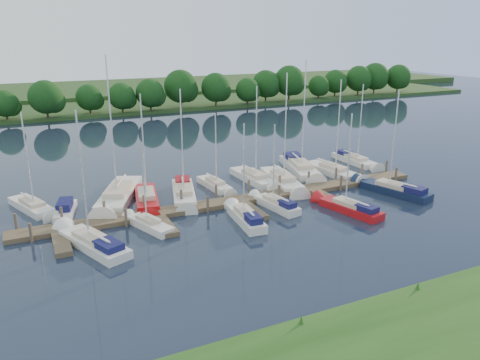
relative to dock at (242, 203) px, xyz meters
name	(u,v)px	position (x,y,z in m)	size (l,w,h in m)	color
ground	(281,234)	(0.00, -7.31, -0.20)	(260.00, 260.00, 0.00)	#192232
near_bank	(441,349)	(0.00, -23.31, 0.05)	(90.00, 10.00, 0.50)	#1E4814
dock	(242,203)	(0.00, 0.00, 0.00)	(40.00, 6.00, 0.40)	#4C3C2A
mooring_pilings	(237,195)	(0.00, 1.13, 0.40)	(38.24, 2.84, 2.00)	#473D33
far_shore	(109,104)	(0.00, 67.69, 0.10)	(180.00, 30.00, 0.60)	#29441A
distant_hill	(92,90)	(0.00, 92.69, 0.50)	(220.00, 40.00, 1.40)	#2A4C21
treeline	(140,92)	(4.02, 54.89, 3.88)	(147.86, 9.95, 8.01)	#38281C
sailboat_n_0	(33,208)	(-17.61, 6.59, 0.07)	(3.88, 7.23, 9.30)	silver
motorboat	(65,212)	(-15.11, 4.20, 0.14)	(2.43, 5.14, 1.60)	silver
sailboat_n_2	(118,197)	(-10.16, 6.13, 0.08)	(6.30, 10.91, 14.02)	silver
sailboat_n_3	(147,200)	(-7.89, 4.15, 0.08)	(3.27, 8.39, 10.68)	#AF1013
sailboat_n_4	(184,195)	(-4.25, 4.09, 0.13)	(3.89, 8.59, 10.94)	silver
sailboat_n_5	(215,186)	(-0.40, 5.45, 0.07)	(1.98, 6.33, 8.13)	silver
sailboat_n_6	(255,179)	(4.28, 5.78, 0.07)	(2.39, 8.36, 10.59)	silver
sailboat_n_7	(283,182)	(6.53, 3.61, 0.08)	(3.62, 9.56, 12.01)	silver
sailboat_n_8	(300,169)	(10.77, 6.99, 0.13)	(4.51, 10.37, 13.00)	silver
sailboat_n_9	(334,172)	(13.48, 4.26, 0.08)	(2.99, 8.71, 10.99)	silver
sailboat_n_10	(355,161)	(18.79, 7.15, 0.11)	(1.94, 7.82, 9.92)	silver
sailboat_s_0	(92,243)	(-13.92, -3.34, 0.11)	(4.49, 8.30, 10.60)	silver
sailboat_s_1	(148,225)	(-9.22, -1.65, 0.07)	(2.98, 5.71, 7.52)	silver
sailboat_s_2	(245,218)	(-1.47, -3.87, 0.14)	(2.05, 6.72, 8.78)	silver
sailboat_s_3	(276,205)	(2.44, -2.08, 0.12)	(2.30, 6.20, 8.04)	silver
sailboat_s_4	(349,208)	(7.93, -5.64, 0.12)	(3.06, 7.19, 9.17)	#AF1013
sailboat_s_5	(393,190)	(15.00, -3.49, 0.13)	(3.88, 8.29, 10.56)	#101C38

